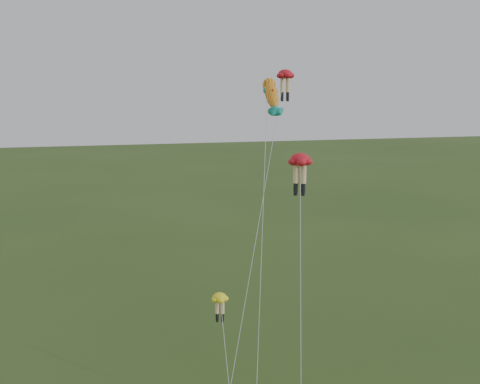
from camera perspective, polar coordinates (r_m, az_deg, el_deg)
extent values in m
ellipsoid|color=red|center=(40.34, 4.84, 12.44)|extent=(1.55, 1.55, 0.68)
cylinder|color=#FBCD94|center=(40.29, 4.53, 11.30)|extent=(0.30, 0.30, 1.04)
cylinder|color=black|center=(40.29, 4.51, 10.20)|extent=(0.24, 0.24, 0.52)
cube|color=black|center=(40.30, 4.50, 9.72)|extent=(0.21, 0.32, 0.15)
cylinder|color=#FBCD94|center=(40.36, 5.12, 11.29)|extent=(0.30, 0.30, 1.04)
cylinder|color=black|center=(40.36, 5.10, 10.19)|extent=(0.24, 0.24, 0.52)
cube|color=black|center=(40.37, 5.09, 9.71)|extent=(0.21, 0.32, 0.15)
cylinder|color=silver|center=(34.57, 2.11, -2.79)|extent=(7.17, 11.99, 19.21)
ellipsoid|color=red|center=(34.12, 6.42, 3.50)|extent=(2.15, 2.15, 0.80)
cylinder|color=#FBCD94|center=(34.29, 5.98, 1.96)|extent=(0.35, 0.35, 1.22)
cylinder|color=black|center=(34.44, 5.95, 0.46)|extent=(0.28, 0.28, 0.61)
cube|color=black|center=(34.52, 5.94, -0.18)|extent=(0.34, 0.41, 0.18)
cylinder|color=#FBCD94|center=(34.22, 6.79, 1.93)|extent=(0.35, 0.35, 1.22)
cylinder|color=black|center=(34.38, 6.76, 0.42)|extent=(0.28, 0.28, 0.61)
cube|color=black|center=(34.45, 6.74, -0.22)|extent=(0.34, 0.41, 0.18)
cylinder|color=silver|center=(30.88, 6.49, -9.82)|extent=(3.09, 9.49, 13.83)
ellipsoid|color=yellow|center=(28.50, -2.18, -11.14)|extent=(1.16, 1.16, 0.47)
cylinder|color=#FBCD94|center=(28.73, -2.46, -12.15)|extent=(0.21, 0.21, 0.71)
cylinder|color=black|center=(28.94, -2.45, -13.12)|extent=(0.16, 0.16, 0.36)
cube|color=black|center=(29.04, -2.45, -13.53)|extent=(0.17, 0.23, 0.10)
cylinder|color=#FBCD94|center=(28.70, -1.88, -12.16)|extent=(0.21, 0.21, 0.71)
cylinder|color=black|center=(28.92, -1.88, -13.14)|extent=(0.16, 0.16, 0.36)
cube|color=black|center=(29.01, -1.87, -13.55)|extent=(0.17, 0.23, 0.10)
cylinder|color=silver|center=(29.09, -1.39, -18.18)|extent=(0.33, 2.16, 7.34)
ellipsoid|color=yellow|center=(34.71, 3.37, 10.43)|extent=(1.06, 2.71, 2.48)
sphere|color=yellow|center=(34.71, 3.37, 10.43)|extent=(0.97, 1.32, 1.27)
cone|color=teal|center=(34.71, 3.37, 10.43)|extent=(0.77, 1.22, 1.21)
cone|color=teal|center=(34.71, 3.37, 10.43)|extent=(0.77, 1.22, 1.21)
cone|color=teal|center=(34.71, 3.37, 10.43)|extent=(0.44, 0.68, 0.68)
cone|color=teal|center=(34.71, 3.37, 10.43)|extent=(0.44, 0.68, 0.68)
cone|color=#B93913|center=(34.71, 3.37, 10.43)|extent=(0.48, 0.68, 0.67)
cylinder|color=silver|center=(31.70, 2.58, -5.68)|extent=(3.21, 8.18, 17.51)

